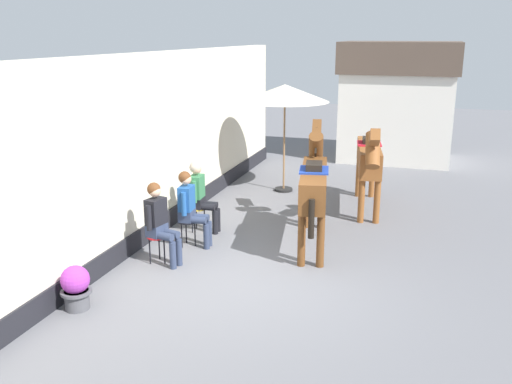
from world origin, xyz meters
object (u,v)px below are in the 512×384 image
(seated_visitor_far, at_px, (200,193))
(saddled_horse_near, at_px, (314,182))
(seated_visitor_near, at_px, (159,219))
(seated_visitor_middle, at_px, (190,205))
(flower_planter_near, at_px, (76,287))
(cafe_parasol, at_px, (285,94))
(saddled_horse_far, at_px, (369,158))

(seated_visitor_far, height_order, saddled_horse_near, saddled_horse_near)
(saddled_horse_near, bearing_deg, seated_visitor_near, -142.52)
(seated_visitor_near, bearing_deg, seated_visitor_middle, 79.93)
(seated_visitor_middle, xyz_separation_m, flower_planter_near, (-0.54, -2.72, -0.44))
(saddled_horse_near, relative_size, cafe_parasol, 1.15)
(seated_visitor_middle, bearing_deg, cafe_parasol, 81.07)
(seated_visitor_middle, height_order, saddled_horse_near, saddled_horse_near)
(seated_visitor_middle, distance_m, saddled_horse_near, 2.25)
(seated_visitor_far, bearing_deg, cafe_parasol, 76.79)
(cafe_parasol, bearing_deg, seated_visitor_middle, -98.93)
(seated_visitor_far, relative_size, flower_planter_near, 2.17)
(seated_visitor_middle, relative_size, flower_planter_near, 2.17)
(flower_planter_near, bearing_deg, cafe_parasol, 80.16)
(seated_visitor_far, bearing_deg, seated_visitor_near, -90.73)
(seated_visitor_middle, height_order, cafe_parasol, cafe_parasol)
(seated_visitor_near, bearing_deg, flower_planter_near, -101.76)
(seated_visitor_near, relative_size, seated_visitor_middle, 1.00)
(seated_visitor_near, relative_size, cafe_parasol, 0.54)
(saddled_horse_near, bearing_deg, flower_planter_near, -126.39)
(seated_visitor_far, xyz_separation_m, saddled_horse_far, (2.92, 2.35, 0.38))
(saddled_horse_far, bearing_deg, cafe_parasol, 155.04)
(seated_visitor_near, relative_size, flower_planter_near, 2.17)
(saddled_horse_near, distance_m, cafe_parasol, 3.79)
(saddled_horse_far, xyz_separation_m, flower_planter_near, (-3.32, -5.84, -0.82))
(seated_visitor_far, distance_m, flower_planter_near, 3.55)
(saddled_horse_near, bearing_deg, seated_visitor_middle, -158.40)
(seated_visitor_middle, height_order, saddled_horse_far, saddled_horse_far)
(seated_visitor_near, bearing_deg, saddled_horse_near, 37.48)
(seated_visitor_near, height_order, saddled_horse_near, saddled_horse_near)
(cafe_parasol, bearing_deg, seated_visitor_near, -99.14)
(seated_visitor_near, xyz_separation_m, seated_visitor_middle, (0.16, 0.89, 0.00))
(seated_visitor_far, relative_size, saddled_horse_near, 0.47)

